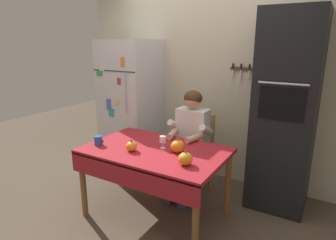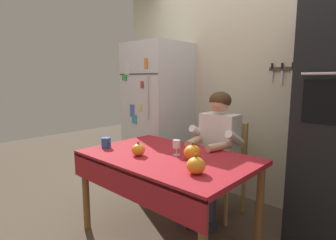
{
  "view_description": "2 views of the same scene",
  "coord_description": "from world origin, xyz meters",
  "px_view_note": "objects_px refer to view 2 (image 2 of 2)",
  "views": [
    {
      "loc": [
        1.49,
        -2.17,
        1.78
      ],
      "look_at": [
        0.05,
        0.27,
        1.01
      ],
      "focal_mm": 30.98,
      "sensor_mm": 36.0,
      "label": 1
    },
    {
      "loc": [
        1.45,
        -1.47,
        1.36
      ],
      "look_at": [
        -0.12,
        0.24,
        1.0
      ],
      "focal_mm": 28.55,
      "sensor_mm": 36.0,
      "label": 2
    }
  ],
  "objects_px": {
    "refrigerator": "(158,115)",
    "seated_person": "(216,145)",
    "chair_behind_person": "(225,163)",
    "pumpkin_medium": "(196,165)",
    "wine_glass": "(177,145)",
    "pumpkin_large": "(138,150)",
    "pumpkin_small": "(192,153)",
    "dining_table": "(165,165)",
    "coffee_mug": "(106,143)"
  },
  "relations": [
    {
      "from": "refrigerator",
      "to": "pumpkin_medium",
      "type": "height_order",
      "value": "refrigerator"
    },
    {
      "from": "refrigerator",
      "to": "wine_glass",
      "type": "relative_size",
      "value": 13.97
    },
    {
      "from": "seated_person",
      "to": "wine_glass",
      "type": "height_order",
      "value": "seated_person"
    },
    {
      "from": "dining_table",
      "to": "coffee_mug",
      "type": "xyz_separation_m",
      "value": [
        -0.57,
        -0.18,
        0.13
      ]
    },
    {
      "from": "dining_table",
      "to": "coffee_mug",
      "type": "height_order",
      "value": "coffee_mug"
    },
    {
      "from": "pumpkin_medium",
      "to": "wine_glass",
      "type": "bearing_deg",
      "value": 147.31
    },
    {
      "from": "chair_behind_person",
      "to": "dining_table",
      "type": "bearing_deg",
      "value": -97.08
    },
    {
      "from": "seated_person",
      "to": "pumpkin_large",
      "type": "relative_size",
      "value": 10.44
    },
    {
      "from": "pumpkin_large",
      "to": "pumpkin_medium",
      "type": "relative_size",
      "value": 0.89
    },
    {
      "from": "pumpkin_large",
      "to": "seated_person",
      "type": "bearing_deg",
      "value": 70.63
    },
    {
      "from": "dining_table",
      "to": "pumpkin_medium",
      "type": "bearing_deg",
      "value": -21.2
    },
    {
      "from": "pumpkin_large",
      "to": "coffee_mug",
      "type": "bearing_deg",
      "value": -175.28
    },
    {
      "from": "chair_behind_person",
      "to": "pumpkin_small",
      "type": "height_order",
      "value": "chair_behind_person"
    },
    {
      "from": "coffee_mug",
      "to": "pumpkin_medium",
      "type": "relative_size",
      "value": 0.84
    },
    {
      "from": "chair_behind_person",
      "to": "pumpkin_large",
      "type": "relative_size",
      "value": 7.8
    },
    {
      "from": "chair_behind_person",
      "to": "pumpkin_medium",
      "type": "bearing_deg",
      "value": -70.63
    },
    {
      "from": "pumpkin_medium",
      "to": "pumpkin_small",
      "type": "distance_m",
      "value": 0.3
    },
    {
      "from": "seated_person",
      "to": "pumpkin_large",
      "type": "bearing_deg",
      "value": -109.37
    },
    {
      "from": "chair_behind_person",
      "to": "wine_glass",
      "type": "distance_m",
      "value": 0.79
    },
    {
      "from": "refrigerator",
      "to": "coffee_mug",
      "type": "xyz_separation_m",
      "value": [
        0.38,
        -1.06,
        -0.11
      ]
    },
    {
      "from": "chair_behind_person",
      "to": "pumpkin_large",
      "type": "height_order",
      "value": "chair_behind_person"
    },
    {
      "from": "coffee_mug",
      "to": "pumpkin_medium",
      "type": "xyz_separation_m",
      "value": [
        1.0,
        0.01,
        0.01
      ]
    },
    {
      "from": "pumpkin_large",
      "to": "pumpkin_small",
      "type": "xyz_separation_m",
      "value": [
        0.4,
        0.2,
        0.01
      ]
    },
    {
      "from": "chair_behind_person",
      "to": "seated_person",
      "type": "height_order",
      "value": "seated_person"
    },
    {
      "from": "dining_table",
      "to": "pumpkin_small",
      "type": "distance_m",
      "value": 0.28
    },
    {
      "from": "coffee_mug",
      "to": "chair_behind_person",
      "type": "bearing_deg",
      "value": 55.59
    },
    {
      "from": "pumpkin_large",
      "to": "chair_behind_person",
      "type": "bearing_deg",
      "value": 74.31
    },
    {
      "from": "coffee_mug",
      "to": "pumpkin_small",
      "type": "relative_size",
      "value": 0.8
    },
    {
      "from": "dining_table",
      "to": "seated_person",
      "type": "height_order",
      "value": "seated_person"
    },
    {
      "from": "dining_table",
      "to": "wine_glass",
      "type": "height_order",
      "value": "wine_glass"
    },
    {
      "from": "wine_glass",
      "to": "pumpkin_large",
      "type": "bearing_deg",
      "value": -135.56
    },
    {
      "from": "refrigerator",
      "to": "seated_person",
      "type": "height_order",
      "value": "refrigerator"
    },
    {
      "from": "chair_behind_person",
      "to": "pumpkin_large",
      "type": "bearing_deg",
      "value": -105.69
    },
    {
      "from": "pumpkin_medium",
      "to": "pumpkin_small",
      "type": "relative_size",
      "value": 0.95
    },
    {
      "from": "refrigerator",
      "to": "seated_person",
      "type": "xyz_separation_m",
      "value": [
        1.05,
        -0.28,
        -0.16
      ]
    },
    {
      "from": "seated_person",
      "to": "coffee_mug",
      "type": "distance_m",
      "value": 1.03
    },
    {
      "from": "seated_person",
      "to": "wine_glass",
      "type": "relative_size",
      "value": 9.67
    },
    {
      "from": "chair_behind_person",
      "to": "coffee_mug",
      "type": "height_order",
      "value": "chair_behind_person"
    },
    {
      "from": "pumpkin_small",
      "to": "seated_person",
      "type": "bearing_deg",
      "value": 104.13
    },
    {
      "from": "dining_table",
      "to": "seated_person",
      "type": "distance_m",
      "value": 0.62
    },
    {
      "from": "pumpkin_medium",
      "to": "pumpkin_small",
      "type": "height_order",
      "value": "pumpkin_small"
    },
    {
      "from": "chair_behind_person",
      "to": "seated_person",
      "type": "relative_size",
      "value": 0.75
    },
    {
      "from": "chair_behind_person",
      "to": "pumpkin_small",
      "type": "xyz_separation_m",
      "value": [
        0.14,
        -0.74,
        0.29
      ]
    },
    {
      "from": "seated_person",
      "to": "pumpkin_small",
      "type": "distance_m",
      "value": 0.57
    },
    {
      "from": "chair_behind_person",
      "to": "pumpkin_small",
      "type": "distance_m",
      "value": 0.8
    },
    {
      "from": "refrigerator",
      "to": "wine_glass",
      "type": "distance_m",
      "value": 1.3
    },
    {
      "from": "pumpkin_large",
      "to": "pumpkin_medium",
      "type": "bearing_deg",
      "value": -2.15
    },
    {
      "from": "coffee_mug",
      "to": "wine_glass",
      "type": "relative_size",
      "value": 0.87
    },
    {
      "from": "dining_table",
      "to": "seated_person",
      "type": "relative_size",
      "value": 1.12
    },
    {
      "from": "seated_person",
      "to": "pumpkin_medium",
      "type": "height_order",
      "value": "seated_person"
    }
  ]
}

